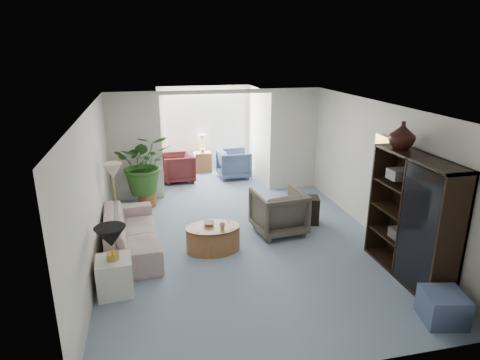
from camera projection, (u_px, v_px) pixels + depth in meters
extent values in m
plane|color=#849AAF|center=(247.00, 249.00, 7.34)|extent=(6.00, 6.00, 0.00)
plane|color=#849AAF|center=(211.00, 180.00, 11.15)|extent=(2.60, 2.60, 0.00)
cube|color=silver|center=(135.00, 148.00, 9.34)|extent=(1.20, 0.12, 2.50)
cube|color=silver|center=(294.00, 140.00, 10.14)|extent=(1.20, 0.12, 2.50)
cube|color=silver|center=(217.00, 92.00, 9.37)|extent=(2.60, 0.12, 0.10)
cube|color=white|center=(204.00, 122.00, 11.72)|extent=(2.20, 0.02, 1.50)
cube|color=white|center=(205.00, 122.00, 11.69)|extent=(2.20, 0.02, 1.50)
cube|color=beige|center=(385.00, 150.00, 7.24)|extent=(0.04, 0.50, 0.40)
imported|color=beige|center=(131.00, 232.00, 7.23)|extent=(1.03, 2.30, 0.66)
cube|color=white|center=(115.00, 276.00, 5.95)|extent=(0.53, 0.53, 0.55)
cone|color=black|center=(111.00, 237.00, 5.76)|extent=(0.44, 0.44, 0.30)
cone|color=beige|center=(113.00, 171.00, 7.61)|extent=(0.36, 0.36, 0.28)
cylinder|color=olive|center=(213.00, 238.00, 7.23)|extent=(1.11, 1.11, 0.45)
imported|color=silver|center=(209.00, 223.00, 7.24)|extent=(0.24, 0.24, 0.05)
imported|color=beige|center=(222.00, 226.00, 7.09)|extent=(0.11, 0.11, 0.09)
imported|color=#5A5447|center=(278.00, 212.00, 7.88)|extent=(1.00, 1.02, 0.85)
cube|color=black|center=(307.00, 210.00, 8.35)|extent=(0.53, 0.47, 0.55)
cube|color=black|center=(412.00, 218.00, 6.24)|extent=(0.46, 1.73, 1.92)
imported|color=black|center=(402.00, 135.00, 6.34)|extent=(0.40, 0.40, 0.42)
cube|color=#4D5B84|center=(443.00, 307.00, 5.36)|extent=(0.61, 0.61, 0.41)
cylinder|color=#95542B|center=(147.00, 199.00, 9.29)|extent=(0.40, 0.40, 0.32)
imported|color=#2F6322|center=(145.00, 164.00, 9.03)|extent=(1.21, 1.05, 1.34)
imported|color=#4D5B84|center=(234.00, 164.00, 11.24)|extent=(0.87, 0.84, 0.77)
imported|color=maroon|center=(179.00, 168.00, 10.93)|extent=(0.84, 0.82, 0.75)
cube|color=olive|center=(203.00, 162.00, 11.81)|extent=(0.47, 0.37, 0.57)
cube|color=black|center=(426.00, 251.00, 5.90)|extent=(0.30, 0.26, 0.16)
cube|color=#44423F|center=(416.00, 213.00, 6.07)|extent=(0.30, 0.26, 0.16)
cube|color=#3C3836|center=(401.00, 233.00, 6.47)|extent=(0.30, 0.26, 0.16)
cube|color=#342E28|center=(436.00, 192.00, 5.61)|extent=(0.30, 0.26, 0.16)
cube|color=#5D5B58|center=(399.00, 174.00, 6.41)|extent=(0.30, 0.26, 0.16)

